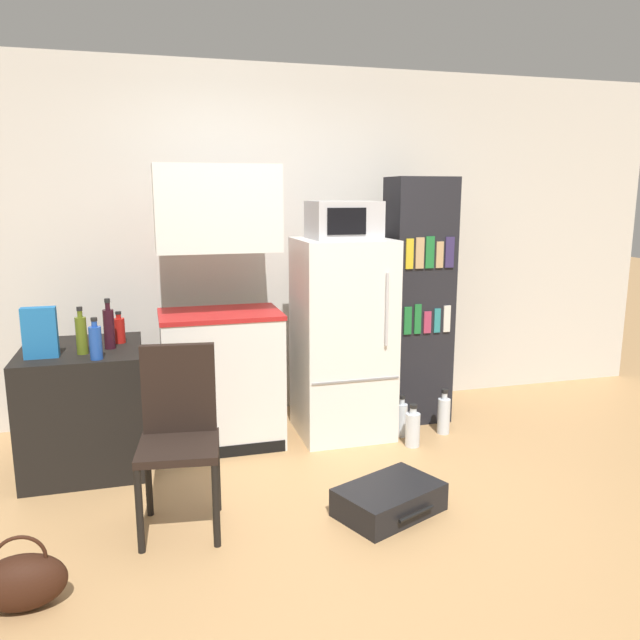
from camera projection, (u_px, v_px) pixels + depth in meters
ground_plane at (343, 530)px, 3.24m from camera, size 24.00×24.00×0.00m
wall_back at (291, 243)px, 4.91m from camera, size 6.40×0.10×2.66m
side_table at (85, 407)px, 3.95m from camera, size 0.72×0.78×0.77m
kitchen_hutch at (220, 323)px, 4.21m from camera, size 0.81×0.54×1.90m
refrigerator at (343, 338)px, 4.43m from camera, size 0.64×0.62×1.41m
microwave at (343, 220)px, 4.27m from camera, size 0.46×0.40×0.26m
bookshelf at (418, 302)px, 4.68m from camera, size 0.46×0.35×1.83m
bottle_wine_dark at (109, 328)px, 3.84m from camera, size 0.07×0.07×0.31m
bottle_ketchup_red at (119, 330)px, 3.99m from camera, size 0.07×0.07×0.20m
bottle_blue_soda at (96, 342)px, 3.59m from camera, size 0.07×0.07×0.25m
bottle_olive_oil at (81, 334)px, 3.71m from camera, size 0.07×0.07×0.29m
cereal_box at (40, 333)px, 3.61m from camera, size 0.19×0.07×0.30m
chair at (179, 422)px, 3.22m from camera, size 0.45×0.45×0.95m
suitcase_large_flat at (389, 499)px, 3.39m from camera, size 0.65×0.55×0.16m
handbag at (22, 582)px, 2.60m from camera, size 0.36×0.20×0.33m
water_bottle_front at (444, 415)px, 4.52m from camera, size 0.09×0.09×0.33m
water_bottle_middle at (402, 419)px, 4.47m from camera, size 0.08×0.08×0.31m
water_bottle_back at (413, 429)px, 4.29m from camera, size 0.10×0.10×0.30m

